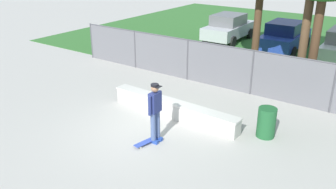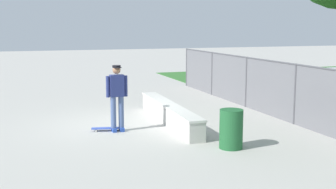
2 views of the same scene
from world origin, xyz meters
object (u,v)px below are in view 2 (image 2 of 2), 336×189
concrete_ledge (169,113)px  skateboard (106,128)px  trash_bin (231,129)px  skateboarder (117,95)px

concrete_ledge → skateboard: size_ratio=6.01×
concrete_ledge → trash_bin: size_ratio=5.25×
skateboarder → trash_bin: bearing=40.6°
skateboard → trash_bin: trash_bin is taller
concrete_ledge → skateboard: concrete_ledge is taller
concrete_ledge → skateboarder: size_ratio=2.69×
concrete_ledge → trash_bin: 3.14m
concrete_ledge → skateboard: 2.05m
skateboarder → skateboard: (-0.13, -0.30, -0.96)m
concrete_ledge → trash_bin: (3.10, 0.51, 0.18)m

